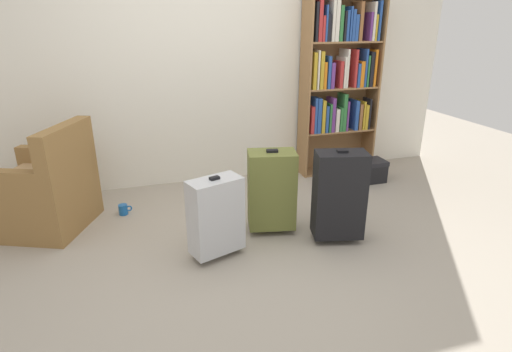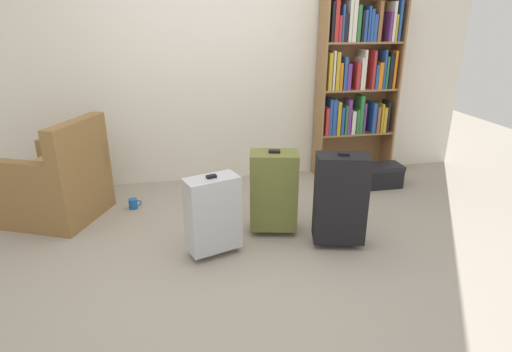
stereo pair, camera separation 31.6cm
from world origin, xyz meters
The scene contains 9 objects.
ground_plane centered at (0.00, 0.00, 0.00)m, with size 9.71×9.71×0.00m, color #9E9384.
back_wall centered at (0.00, 1.78, 1.30)m, with size 5.55×0.10×2.60m, color silver.
bookshelf centered at (1.43, 1.58, 1.07)m, with size 0.86×0.28×1.92m.
armchair centered at (-1.54, 1.03, 0.32)m, with size 0.92×0.92×0.90m.
mug centered at (-0.94, 1.09, 0.05)m, with size 0.12×0.08×0.10m.
storage_box centered at (1.57, 1.15, 0.13)m, with size 0.49×0.24×0.24m.
suitcase_silver centered at (-0.27, 0.14, 0.33)m, with size 0.43×0.31×0.64m.
suitcase_olive centered at (0.25, 0.40, 0.37)m, with size 0.43×0.32×0.71m.
suitcase_black centered at (0.70, 0.09, 0.40)m, with size 0.43×0.31×0.76m.
Camera 1 is at (-0.79, -2.53, 1.68)m, focal length 28.93 mm.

